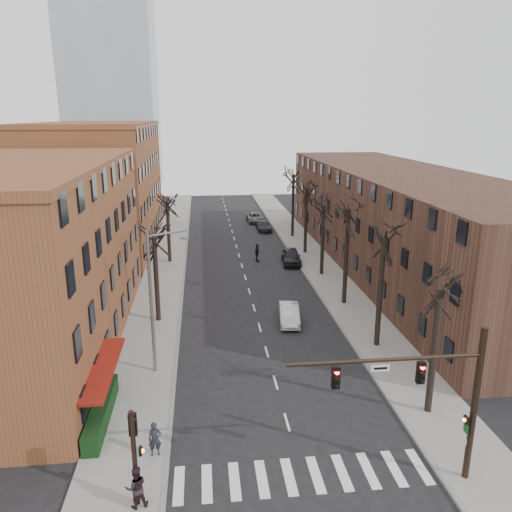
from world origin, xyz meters
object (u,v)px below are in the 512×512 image
object	(u,v)px
pedestrian_a	(155,439)
silver_sedan	(289,314)
parked_car_mid	(264,226)
parked_car_near	(291,256)

from	to	relation	value
pedestrian_a	silver_sedan	bearing A→B (deg)	50.64
silver_sedan	parked_car_mid	xyz separation A→B (m)	(2.03, 31.32, -0.03)
silver_sedan	parked_car_mid	bearing A→B (deg)	92.77
parked_car_mid	silver_sedan	bearing A→B (deg)	-93.62
parked_car_mid	pedestrian_a	size ratio (longest dim) A/B	2.72
silver_sedan	pedestrian_a	world-z (taller)	pedestrian_a
parked_car_mid	pedestrian_a	bearing A→B (deg)	-103.22
silver_sedan	parked_car_mid	distance (m)	31.39
parked_car_near	pedestrian_a	xyz separation A→B (m)	(-11.82, -30.23, 0.17)
silver_sedan	parked_car_mid	size ratio (longest dim) A/B	0.92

